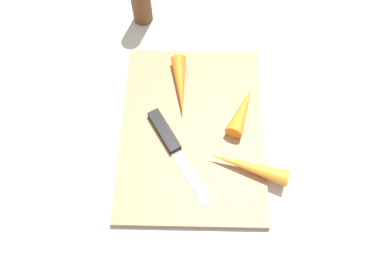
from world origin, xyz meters
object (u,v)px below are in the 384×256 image
(knife, at_px, (168,137))
(carrot_longest, at_px, (248,166))
(carrot_medium, at_px, (180,85))
(cutting_board, at_px, (192,130))
(carrot_shortest, at_px, (243,110))

(knife, xyz_separation_m, carrot_longest, (-0.06, -0.14, 0.01))
(knife, distance_m, carrot_medium, 0.11)
(cutting_board, distance_m, knife, 0.05)
(carrot_shortest, height_order, carrot_longest, carrot_shortest)
(cutting_board, bearing_deg, carrot_shortest, -71.65)
(carrot_medium, bearing_deg, cutting_board, 9.66)
(carrot_shortest, height_order, carrot_medium, carrot_shortest)
(cutting_board, bearing_deg, carrot_longest, -129.61)
(carrot_longest, bearing_deg, cutting_board, -21.93)
(carrot_shortest, bearing_deg, carrot_longest, -156.68)
(knife, xyz_separation_m, carrot_medium, (0.11, -0.02, 0.01))
(knife, height_order, carrot_shortest, carrot_shortest)
(cutting_board, xyz_separation_m, knife, (-0.02, 0.04, 0.01))
(cutting_board, bearing_deg, knife, 116.39)
(carrot_shortest, relative_size, carrot_medium, 0.84)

